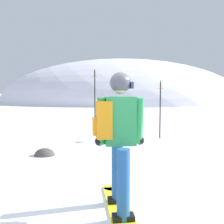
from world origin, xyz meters
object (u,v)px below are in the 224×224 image
Objects in this scene: piste_marker_far at (160,105)px; rock_dark at (105,131)px; snowboarder_main at (118,139)px; rock_mid at (45,155)px; piste_marker_near at (95,98)px.

piste_marker_far is 3.01× the size of rock_dark.
rock_mid is at bearing 121.11° from snowboarder_main.
piste_marker_near reaches higher than rock_mid.
piste_marker_near is 1.66m from rock_dark.
snowboarder_main is at bearing -85.90° from rock_dark.
rock_mid is at bearing -109.30° from piste_marker_near.
piste_marker_far reaches higher than rock_dark.
rock_mid is (-1.23, -3.73, 0.00)m from rock_dark.
piste_marker_near is at bearing 169.55° from piste_marker_far.
piste_marker_far is 3.94m from rock_mid.
piste_marker_near reaches higher than snowboarder_main.
snowboarder_main is 3.41m from rock_mid.
piste_marker_far reaches higher than rock_mid.
rock_dark reaches higher than rock_mid.
piste_marker_near is 1.21× the size of piste_marker_far.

